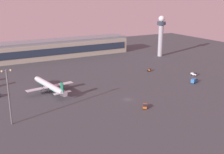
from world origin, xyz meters
name	(u,v)px	position (x,y,z in m)	size (l,w,h in m)	color
ground_plane	(128,99)	(0.00, 0.00, 0.00)	(416.00, 416.00, 0.00)	#424449
terminal_building	(61,48)	(5.78, 125.86, 8.09)	(128.95, 22.40, 16.40)	#B2AD99
control_tower	(161,33)	(88.02, 83.23, 21.76)	(8.00, 8.00, 37.63)	#A8A8B2
airplane_mid_apron	(50,86)	(-33.97, 33.28, 3.67)	(29.56, 37.84, 9.72)	silver
baggage_tractor	(145,106)	(0.89, -14.99, 1.18)	(4.02, 4.50, 2.25)	#D85919
pushback_tug	(150,70)	(46.74, 43.22, 1.07)	(3.40, 2.44, 2.05)	#D85919
catering_truck	(194,81)	(54.56, 4.70, 1.58)	(6.11, 4.16, 3.05)	#3372BF
maintenance_van	(194,74)	(67.66, 18.09, 1.18)	(3.00, 4.51, 2.25)	white
apron_light_west	(9,94)	(-62.51, -1.08, 14.63)	(4.80, 0.90, 25.58)	slate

